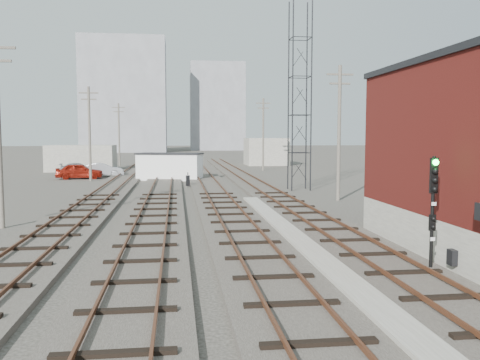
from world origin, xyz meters
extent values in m
plane|color=#282621|center=(0.00, 60.00, 0.00)|extent=(320.00, 320.00, 0.00)
cube|color=#332D28|center=(2.50, 39.00, 0.10)|extent=(3.20, 90.00, 0.20)
cube|color=#4C2816|center=(1.78, 39.00, 0.33)|extent=(0.07, 90.00, 0.12)
cube|color=#4C2816|center=(3.22, 39.00, 0.33)|extent=(0.07, 90.00, 0.12)
cube|color=#332D28|center=(-1.50, 39.00, 0.10)|extent=(3.20, 90.00, 0.20)
cube|color=#4C2816|center=(-2.22, 39.00, 0.33)|extent=(0.07, 90.00, 0.12)
cube|color=#4C2816|center=(-0.78, 39.00, 0.33)|extent=(0.07, 90.00, 0.12)
cube|color=#332D28|center=(-5.50, 39.00, 0.10)|extent=(3.20, 90.00, 0.20)
cube|color=#4C2816|center=(-6.22, 39.00, 0.33)|extent=(0.07, 90.00, 0.12)
cube|color=#4C2816|center=(-4.78, 39.00, 0.33)|extent=(0.07, 90.00, 0.12)
cube|color=#332D28|center=(-9.50, 39.00, 0.10)|extent=(3.20, 90.00, 0.20)
cube|color=#4C2816|center=(-10.22, 39.00, 0.33)|extent=(0.07, 90.00, 0.12)
cube|color=#4C2816|center=(-8.78, 39.00, 0.33)|extent=(0.07, 90.00, 0.12)
cube|color=gray|center=(0.50, 14.00, 0.13)|extent=(0.90, 28.00, 0.26)
cube|color=black|center=(4.40, 10.00, 0.50)|extent=(0.20, 0.35, 0.50)
cylinder|color=black|center=(4.75, 34.25, 7.50)|extent=(0.10, 0.10, 15.00)
cylinder|color=black|center=(6.25, 34.25, 7.50)|extent=(0.10, 0.10, 15.00)
cylinder|color=black|center=(4.75, 35.75, 7.50)|extent=(0.10, 0.10, 15.00)
cylinder|color=black|center=(6.25, 35.75, 7.50)|extent=(0.10, 0.10, 15.00)
cylinder|color=#595147|center=(-12.50, 45.00, 4.50)|extent=(0.24, 0.24, 9.00)
cube|color=#595147|center=(-12.50, 45.00, 8.40)|extent=(1.80, 0.12, 0.12)
cube|color=#595147|center=(-12.50, 45.00, 7.80)|extent=(1.40, 0.12, 0.12)
cylinder|color=#595147|center=(-12.50, 70.00, 4.50)|extent=(0.24, 0.24, 9.00)
cube|color=#595147|center=(-12.50, 70.00, 8.40)|extent=(1.80, 0.12, 0.12)
cube|color=#595147|center=(-12.50, 70.00, 7.80)|extent=(1.40, 0.12, 0.12)
cylinder|color=#595147|center=(6.50, 28.00, 4.50)|extent=(0.24, 0.24, 9.00)
cube|color=#595147|center=(6.50, 28.00, 8.40)|extent=(1.80, 0.12, 0.12)
cube|color=#595147|center=(6.50, 28.00, 7.80)|extent=(1.40, 0.12, 0.12)
cylinder|color=#595147|center=(6.50, 58.00, 4.50)|extent=(0.24, 0.24, 9.00)
cube|color=#595147|center=(6.50, 58.00, 8.40)|extent=(1.80, 0.12, 0.12)
cube|color=#595147|center=(6.50, 58.00, 7.80)|extent=(1.40, 0.12, 0.12)
cube|color=gray|center=(-18.00, 135.00, 15.00)|extent=(22.00, 14.00, 30.00)
cube|color=gray|center=(8.00, 150.00, 13.00)|extent=(16.00, 12.00, 26.00)
cube|color=gray|center=(-16.00, 60.00, 1.60)|extent=(8.00, 5.00, 3.20)
cube|color=gray|center=(9.00, 70.00, 2.00)|extent=(6.00, 6.00, 4.00)
cube|color=gray|center=(3.70, 10.04, 0.05)|extent=(0.40, 0.40, 0.10)
cylinder|color=black|center=(3.70, 10.04, 1.86)|extent=(0.11, 0.11, 3.72)
cube|color=black|center=(3.70, 10.02, 3.12)|extent=(0.24, 0.10, 1.12)
sphere|color=#0CE533|center=(3.70, 9.93, 3.54)|extent=(0.19, 0.19, 0.19)
sphere|color=black|center=(3.70, 9.93, 3.26)|extent=(0.19, 0.19, 0.19)
sphere|color=black|center=(3.70, 9.93, 2.98)|extent=(0.19, 0.19, 0.19)
sphere|color=black|center=(3.70, 9.93, 2.70)|extent=(0.19, 0.19, 0.19)
cube|color=black|center=(3.70, 10.02, 1.63)|extent=(0.20, 0.09, 0.51)
cube|color=white|center=(3.70, 9.96, 2.23)|extent=(0.15, 0.02, 0.11)
cube|color=white|center=(3.70, 9.96, 1.12)|extent=(0.15, 0.02, 0.11)
cube|color=black|center=(-3.36, 38.25, 0.54)|extent=(0.35, 0.35, 0.91)
cylinder|color=black|center=(-3.36, 38.25, 1.13)|extent=(0.07, 0.07, 0.27)
cube|color=white|center=(-4.97, 45.50, 1.28)|extent=(6.59, 4.16, 2.55)
cube|color=black|center=(-4.97, 45.50, 2.60)|extent=(6.85, 4.41, 0.12)
imported|color=maroon|center=(-14.06, 47.87, 0.79)|extent=(4.77, 2.27, 1.57)
imported|color=#A4A7AC|center=(-12.17, 50.29, 0.73)|extent=(4.66, 2.34, 1.47)
imported|color=slate|center=(-15.52, 55.32, 0.61)|extent=(4.36, 2.21, 1.21)
camera|label=1|loc=(-4.27, -4.91, 4.36)|focal=38.00mm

